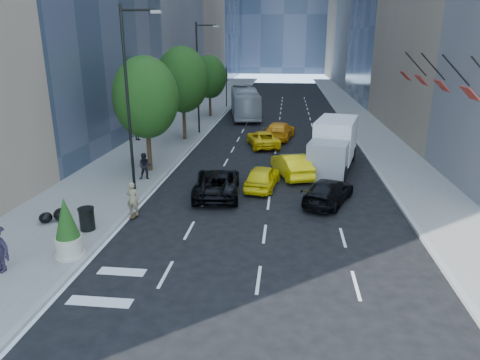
# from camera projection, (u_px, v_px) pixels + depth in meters

# --- Properties ---
(ground) EXTENTS (160.00, 160.00, 0.00)m
(ground) POSITION_uv_depth(u_px,v_px,m) (243.00, 233.00, 19.57)
(ground) COLOR black
(ground) RESTS_ON ground
(sidewalk_left) EXTENTS (6.00, 120.00, 0.15)m
(sidewalk_left) POSITION_uv_depth(u_px,v_px,m) (192.00, 119.00, 48.90)
(sidewalk_left) COLOR slate
(sidewalk_left) RESTS_ON ground
(sidewalk_right) EXTENTS (4.00, 120.00, 0.15)m
(sidewalk_right) POSITION_uv_depth(u_px,v_px,m) (362.00, 122.00, 46.91)
(sidewalk_right) COLOR slate
(sidewalk_right) RESTS_ON ground
(lamp_near) EXTENTS (2.13, 0.22, 10.00)m
(lamp_near) POSITION_uv_depth(u_px,v_px,m) (130.00, 93.00, 22.25)
(lamp_near) COLOR black
(lamp_near) RESTS_ON sidewalk_left
(lamp_far) EXTENTS (2.13, 0.22, 10.00)m
(lamp_far) POSITION_uv_depth(u_px,v_px,m) (199.00, 72.00, 39.30)
(lamp_far) COLOR black
(lamp_far) RESTS_ON sidewalk_left
(tree_near) EXTENTS (4.20, 4.20, 7.46)m
(tree_near) POSITION_uv_depth(u_px,v_px,m) (146.00, 98.00, 27.34)
(tree_near) COLOR black
(tree_near) RESTS_ON sidewalk_left
(tree_mid) EXTENTS (4.50, 4.50, 7.99)m
(tree_mid) POSITION_uv_depth(u_px,v_px,m) (183.00, 80.00, 36.70)
(tree_mid) COLOR black
(tree_mid) RESTS_ON sidewalk_left
(tree_far) EXTENTS (3.90, 3.90, 6.92)m
(tree_far) POSITION_uv_depth(u_px,v_px,m) (210.00, 77.00, 49.22)
(tree_far) COLOR black
(tree_far) RESTS_ON sidewalk_left
(traffic_signal) EXTENTS (2.48, 0.53, 5.20)m
(traffic_signal) POSITION_uv_depth(u_px,v_px,m) (226.00, 76.00, 56.83)
(traffic_signal) COLOR black
(traffic_signal) RESTS_ON sidewalk_left
(facade_flags) EXTENTS (1.85, 13.30, 2.05)m
(facade_flags) POSITION_uv_depth(u_px,v_px,m) (433.00, 80.00, 26.04)
(facade_flags) COLOR black
(facade_flags) RESTS_ON ground
(skateboarder) EXTENTS (0.64, 0.44, 1.71)m
(skateboarder) POSITION_uv_depth(u_px,v_px,m) (133.00, 201.00, 21.10)
(skateboarder) COLOR #8B7C56
(skateboarder) RESTS_ON ground
(black_sedan_lincoln) EXTENTS (2.98, 5.56, 1.48)m
(black_sedan_lincoln) POSITION_uv_depth(u_px,v_px,m) (217.00, 182.00, 24.29)
(black_sedan_lincoln) COLOR black
(black_sedan_lincoln) RESTS_ON ground
(black_sedan_mercedes) EXTENTS (3.43, 4.93, 1.33)m
(black_sedan_mercedes) POSITION_uv_depth(u_px,v_px,m) (329.00, 191.00, 23.04)
(black_sedan_mercedes) COLOR black
(black_sedan_mercedes) RESTS_ON ground
(taxi_a) EXTENTS (2.21, 4.29, 1.40)m
(taxi_a) POSITION_uv_depth(u_px,v_px,m) (262.00, 177.00, 25.46)
(taxi_a) COLOR yellow
(taxi_a) RESTS_ON ground
(taxi_b) EXTENTS (2.92, 4.83, 1.50)m
(taxi_b) POSITION_uv_depth(u_px,v_px,m) (292.00, 165.00, 27.72)
(taxi_b) COLOR yellow
(taxi_b) RESTS_ON ground
(taxi_c) EXTENTS (3.34, 5.23, 1.34)m
(taxi_c) POSITION_uv_depth(u_px,v_px,m) (263.00, 139.00, 35.85)
(taxi_c) COLOR yellow
(taxi_c) RESTS_ON ground
(taxi_d) EXTENTS (3.06, 5.64, 1.55)m
(taxi_d) POSITION_uv_depth(u_px,v_px,m) (279.00, 131.00, 38.62)
(taxi_d) COLOR #FF9F0D
(taxi_d) RESTS_ON ground
(city_bus) EXTENTS (4.76, 12.49, 3.39)m
(city_bus) POSITION_uv_depth(u_px,v_px,m) (245.00, 102.00, 50.49)
(city_bus) COLOR #B5B8BC
(city_bus) RESTS_ON ground
(box_truck) EXTENTS (4.01, 7.30, 3.31)m
(box_truck) POSITION_uv_depth(u_px,v_px,m) (334.00, 145.00, 29.23)
(box_truck) COLOR white
(box_truck) RESTS_ON ground
(pedestrian_a) EXTENTS (0.93, 0.78, 1.70)m
(pedestrian_a) POSITION_uv_depth(u_px,v_px,m) (145.00, 166.00, 26.55)
(pedestrian_a) COLOR black
(pedestrian_a) RESTS_ON sidewalk_left
(pedestrian_b) EXTENTS (1.00, 0.66, 1.58)m
(pedestrian_b) POSITION_uv_depth(u_px,v_px,m) (137.00, 131.00, 37.50)
(pedestrian_b) COLOR black
(pedestrian_b) RESTS_ON sidewalk_left
(trash_can) EXTENTS (0.67, 0.67, 1.01)m
(trash_can) POSITION_uv_depth(u_px,v_px,m) (87.00, 219.00, 19.39)
(trash_can) COLOR black
(trash_can) RESTS_ON sidewalk_left
(planter_shrub) EXTENTS (1.04, 1.04, 2.49)m
(planter_shrub) POSITION_uv_depth(u_px,v_px,m) (67.00, 229.00, 16.76)
(planter_shrub) COLOR #BAB39A
(planter_shrub) RESTS_ON sidewalk_left
(garbage_bags) EXTENTS (1.18, 1.14, 0.58)m
(garbage_bags) POSITION_uv_depth(u_px,v_px,m) (55.00, 215.00, 20.42)
(garbage_bags) COLOR black
(garbage_bags) RESTS_ON sidewalk_left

